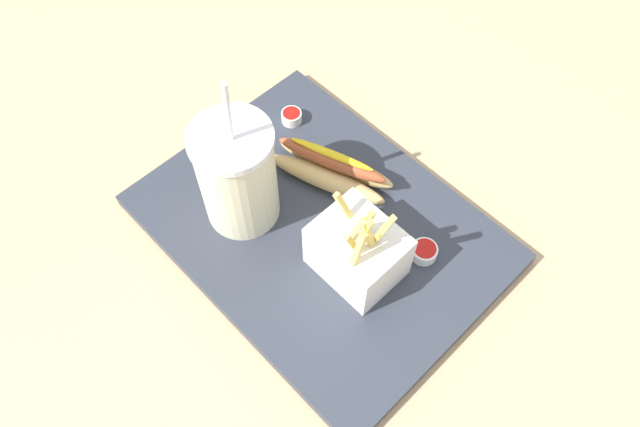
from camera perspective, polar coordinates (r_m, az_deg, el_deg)
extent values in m
cube|color=tan|center=(0.86, 0.00, -2.08)|extent=(2.40, 2.40, 0.02)
cube|color=#2D333D|center=(0.84, 0.00, -1.42)|extent=(0.46, 0.35, 0.02)
cylinder|color=beige|center=(0.79, -7.59, 3.27)|extent=(0.10, 0.10, 0.15)
cylinder|color=white|center=(0.73, -8.31, 6.86)|extent=(0.10, 0.10, 0.01)
cylinder|color=white|center=(0.69, -8.49, 9.06)|extent=(0.01, 0.01, 0.10)
cube|color=white|center=(0.77, 3.50, -3.53)|extent=(0.11, 0.09, 0.08)
cube|color=#E5C660|center=(0.71, 4.51, -2.10)|extent=(0.02, 0.01, 0.06)
cube|color=#E5C660|center=(0.71, 3.25, -3.12)|extent=(0.02, 0.03, 0.07)
cube|color=#E5C660|center=(0.71, 5.89, -1.58)|extent=(0.03, 0.01, 0.09)
cube|color=#E5C660|center=(0.74, 2.47, 0.04)|extent=(0.03, 0.02, 0.07)
cube|color=#E5C660|center=(0.72, 2.99, -1.95)|extent=(0.02, 0.03, 0.06)
cube|color=#E5C660|center=(0.72, 4.44, -0.87)|extent=(0.02, 0.01, 0.08)
cube|color=#E5C660|center=(0.71, 4.06, -1.91)|extent=(0.02, 0.02, 0.06)
cube|color=#E5C660|center=(0.70, 3.38, -3.83)|extent=(0.01, 0.03, 0.07)
ellipsoid|color=tan|center=(0.85, 0.61, 3.19)|extent=(0.17, 0.09, 0.03)
ellipsoid|color=tan|center=(0.87, 1.45, 4.62)|extent=(0.17, 0.09, 0.03)
ellipsoid|color=#994728|center=(0.84, 1.06, 4.98)|extent=(0.16, 0.08, 0.02)
ellipsoid|color=gold|center=(0.83, 1.08, 5.51)|extent=(0.12, 0.05, 0.01)
cylinder|color=white|center=(0.93, -2.64, 8.91)|extent=(0.03, 0.03, 0.02)
cylinder|color=#B2140F|center=(0.93, -2.66, 9.17)|extent=(0.03, 0.03, 0.01)
cylinder|color=white|center=(0.81, 9.59, -3.51)|extent=(0.03, 0.03, 0.02)
cylinder|color=#B2140F|center=(0.81, 9.66, -3.28)|extent=(0.03, 0.03, 0.01)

